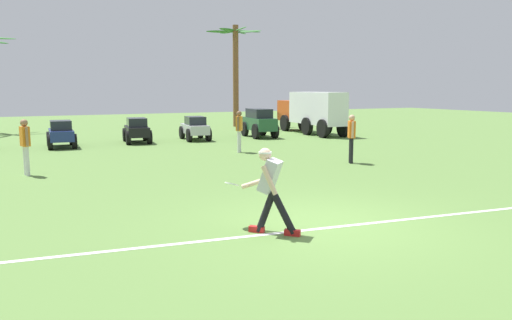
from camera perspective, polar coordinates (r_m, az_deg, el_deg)
ground_plane at (r=9.04m, az=7.92°, el=-7.25°), size 80.00×80.00×0.00m
field_line_paint at (r=8.84m, az=8.84°, el=-7.59°), size 19.52×2.27×0.01m
frisbee_thrower at (r=8.20m, az=1.63°, el=-3.00°), size 0.69×0.96×1.43m
frisbee_in_flight at (r=8.65m, az=-2.75°, el=-2.77°), size 0.33×0.33×0.10m
teammate_near_sideline at (r=16.28m, az=10.86°, el=2.93°), size 0.33×0.47×1.56m
teammate_midfield at (r=15.09m, az=-24.88°, el=1.91°), size 0.27×0.50×1.56m
teammate_deep at (r=18.73m, az=-1.94°, el=3.74°), size 0.36×0.44×1.56m
parked_car_slot_c at (r=21.88m, az=-21.39°, el=2.84°), size 1.18×2.24×1.10m
parked_car_slot_d at (r=22.76m, az=-13.47°, el=3.36°), size 1.33×2.29×1.10m
parked_car_slot_e at (r=23.45m, az=-6.99°, el=3.66°), size 1.30×2.28×1.10m
parked_car_slot_f at (r=24.62m, az=0.38°, el=4.35°), size 1.37×2.43×1.40m
box_truck at (r=26.70m, az=6.38°, el=5.66°), size 1.75×5.97×2.20m
palm_tree_right_of_centre at (r=31.57m, az=-2.31°, el=10.67°), size 3.67×3.66×6.26m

